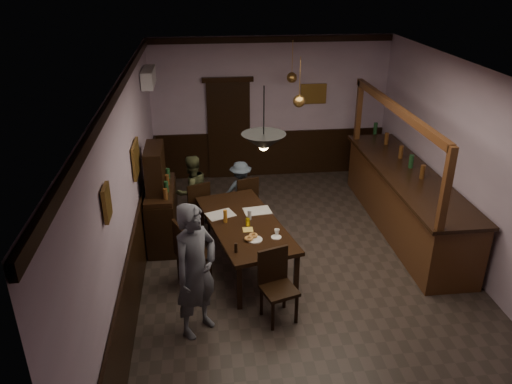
{
  "coord_description": "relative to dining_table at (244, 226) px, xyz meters",
  "views": [
    {
      "loc": [
        -1.48,
        -6.22,
        4.35
      ],
      "look_at": [
        -0.7,
        0.61,
        1.15
      ],
      "focal_mm": 35.0,
      "sensor_mm": 36.0,
      "label": 1
    }
  ],
  "objects": [
    {
      "name": "coffee_cup",
      "position": [
        0.43,
        -0.43,
        0.11
      ],
      "size": [
        0.1,
        0.1,
        0.07
      ],
      "primitive_type": "imported",
      "rotation": [
        0.0,
        0.0,
        0.23
      ],
      "color": "white",
      "rests_on": "saucer"
    },
    {
      "name": "pendant_iron",
      "position": [
        0.18,
        -0.78,
        1.6
      ],
      "size": [
        0.56,
        0.56,
        0.82
      ],
      "color": "black",
      "rests_on": "ground"
    },
    {
      "name": "pendant_brass_far",
      "position": [
        1.2,
        2.86,
        1.61
      ],
      "size": [
        0.2,
        0.2,
        0.81
      ],
      "color": "#BF8C3F",
      "rests_on": "ground"
    },
    {
      "name": "saucer",
      "position": [
        0.41,
        -0.51,
        0.07
      ],
      "size": [
        0.15,
        0.15,
        0.01
      ],
      "primitive_type": "cylinder",
      "color": "white",
      "rests_on": "dining_table"
    },
    {
      "name": "chair_far_left",
      "position": [
        -0.72,
        1.14,
        -0.16
      ],
      "size": [
        0.54,
        0.54,
        0.95
      ],
      "rotation": [
        0.0,
        0.0,
        3.54
      ],
      "color": "black",
      "rests_on": "ground"
    },
    {
      "name": "dining_table",
      "position": [
        0.0,
        0.0,
        0.0
      ],
      "size": [
        1.48,
        2.37,
        0.75
      ],
      "rotation": [
        0.0,
        0.0,
        0.23
      ],
      "color": "black",
      "rests_on": "ground"
    },
    {
      "name": "person_standing",
      "position": [
        -0.73,
        -1.46,
        0.21
      ],
      "size": [
        0.77,
        0.77,
        1.8
      ],
      "primitive_type": "imported",
      "rotation": [
        0.0,
        0.0,
        0.78
      ],
      "color": "#555761",
      "rests_on": "ground"
    },
    {
      "name": "napkin",
      "position": [
        0.03,
        -0.24,
        0.07
      ],
      "size": [
        0.18,
        0.18,
        0.0
      ],
      "primitive_type": "cube",
      "rotation": [
        0.0,
        0.0,
        0.23
      ],
      "color": "#EAC356",
      "rests_on": "dining_table"
    },
    {
      "name": "soda_can",
      "position": [
        0.04,
        -0.12,
        0.12
      ],
      "size": [
        0.07,
        0.07,
        0.12
      ],
      "primitive_type": "cylinder",
      "color": "yellow",
      "rests_on": "dining_table"
    },
    {
      "name": "sideboard",
      "position": [
        -1.31,
        0.88,
        -0.01
      ],
      "size": [
        0.46,
        1.28,
        1.69
      ],
      "color": "black",
      "rests_on": "ground"
    },
    {
      "name": "chair_side",
      "position": [
        -0.86,
        -0.42,
        -0.13
      ],
      "size": [
        0.57,
        0.57,
        1.01
      ],
      "rotation": [
        0.0,
        0.0,
        1.97
      ],
      "color": "black",
      "rests_on": "ground"
    },
    {
      "name": "pastry_plate",
      "position": [
        0.1,
        -0.55,
        0.07
      ],
      "size": [
        0.22,
        0.22,
        0.01
      ],
      "primitive_type": "cylinder",
      "color": "white",
      "rests_on": "dining_table"
    },
    {
      "name": "picture_left_large",
      "position": [
        -1.56,
        0.39,
        1.01
      ],
      "size": [
        0.04,
        0.62,
        0.48
      ],
      "color": "olive",
      "rests_on": "ground"
    },
    {
      "name": "newspaper_right",
      "position": [
        0.24,
        0.34,
        0.07
      ],
      "size": [
        0.45,
        0.35,
        0.01
      ],
      "primitive_type": "cube",
      "rotation": [
        0.0,
        0.0,
        0.13
      ],
      "color": "silver",
      "rests_on": "dining_table"
    },
    {
      "name": "pepper_mill",
      "position": [
        -0.19,
        -0.85,
        0.13
      ],
      "size": [
        0.04,
        0.04,
        0.14
      ],
      "primitive_type": "cylinder",
      "color": "black",
      "rests_on": "dining_table"
    },
    {
      "name": "bar_counter",
      "position": [
        2.89,
        0.85,
        -0.11
      ],
      "size": [
        0.94,
        4.04,
        2.27
      ],
      "color": "#492413",
      "rests_on": "ground"
    },
    {
      "name": "picture_left_small",
      "position": [
        -1.56,
        -2.01,
        1.46
      ],
      "size": [
        0.04,
        0.28,
        0.36
      ],
      "color": "olive",
      "rests_on": "ground"
    },
    {
      "name": "chair_near",
      "position": [
        0.3,
        -1.29,
        -0.15
      ],
      "size": [
        0.54,
        0.54,
        0.98
      ],
      "rotation": [
        0.0,
        0.0,
        0.31
      ],
      "color": "black",
      "rests_on": "ground"
    },
    {
      "name": "room",
      "position": [
        0.9,
        -0.41,
        0.81
      ],
      "size": [
        5.01,
        8.01,
        3.01
      ],
      "color": "#2D2621",
      "rests_on": "ground"
    },
    {
      "name": "pastry_ring_b",
      "position": [
        0.08,
        -0.48,
        0.1
      ],
      "size": [
        0.13,
        0.13,
        0.04
      ],
      "primitive_type": "torus",
      "color": "#C68C47",
      "rests_on": "pastry_plate"
    },
    {
      "name": "door_back",
      "position": [
        0.0,
        3.54,
        0.36
      ],
      "size": [
        0.9,
        0.06,
        2.1
      ],
      "primitive_type": "cube",
      "color": "black",
      "rests_on": "ground"
    },
    {
      "name": "water_glass",
      "position": [
        0.09,
        0.08,
        0.14
      ],
      "size": [
        0.06,
        0.06,
        0.15
      ],
      "primitive_type": "cylinder",
      "color": "silver",
      "rests_on": "dining_table"
    },
    {
      "name": "beer_glass",
      "position": [
        -0.29,
        0.03,
        0.16
      ],
      "size": [
        0.06,
        0.06,
        0.2
      ],
      "primitive_type": "cylinder",
      "color": "#BF721E",
      "rests_on": "dining_table"
    },
    {
      "name": "chair_far_right",
      "position": [
        0.15,
        1.34,
        -0.18
      ],
      "size": [
        0.49,
        0.49,
        0.92
      ],
      "rotation": [
        0.0,
        0.0,
        3.42
      ],
      "color": "black",
      "rests_on": "ground"
    },
    {
      "name": "person_seated_left",
      "position": [
        -0.79,
        1.4,
        -0.02
      ],
      "size": [
        0.81,
        0.76,
        1.32
      ],
      "primitive_type": "imported",
      "rotation": [
        0.0,
        0.0,
        3.68
      ],
      "color": "#464B2D",
      "rests_on": "ground"
    },
    {
      "name": "picture_back",
      "position": [
        1.8,
        3.55,
        1.11
      ],
      "size": [
        0.55,
        0.04,
        0.42
      ],
      "color": "olive",
      "rests_on": "ground"
    },
    {
      "name": "person_seated_right",
      "position": [
        0.08,
        1.61,
        -0.14
      ],
      "size": [
        0.75,
        0.49,
        1.09
      ],
      "primitive_type": "imported",
      "rotation": [
        0.0,
        0.0,
        3.26
      ],
      "color": "#4E5E70",
      "rests_on": "ground"
    },
    {
      "name": "pastry_ring_a",
      "position": [
        0.01,
        -0.56,
        0.1
      ],
      "size": [
        0.13,
        0.13,
        0.04
      ],
      "primitive_type": "torus",
      "color": "#C68C47",
      "rests_on": "pastry_plate"
    },
    {
      "name": "ac_unit",
      "position": [
        -1.48,
        2.49,
        1.76
      ],
      "size": [
        0.2,
        0.85,
        0.3
      ],
      "color": "white",
      "rests_on": "ground"
    },
    {
      "name": "pendant_brass_mid",
      "position": [
        1.0,
        1.1,
        1.61
      ],
      "size": [
        0.2,
        0.2,
        0.81
      ],
      "color": "#BF8C3F",
      "rests_on": "ground"
    },
    {
      "name": "newspaper_left",
      "position": [
        -0.35,
        0.28,
        0.07
      ],
      "size": [
        0.5,
        0.43,
        0.01
      ],
      "primitive_type": "cube",
      "rotation": [
        0.0,
        0.0,
        0.37
      ],
      "color": "silver",
      "rests_on": "dining_table"
    }
  ]
}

